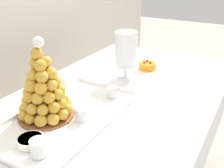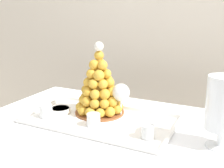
{
  "view_description": "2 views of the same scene",
  "coord_description": "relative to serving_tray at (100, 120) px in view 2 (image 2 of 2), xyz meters",
  "views": [
    {
      "loc": [
        -1.02,
        -0.57,
        1.37
      ],
      "look_at": [
        -0.1,
        -0.04,
        0.89
      ],
      "focal_mm": 42.59,
      "sensor_mm": 36.0,
      "label": 1
    },
    {
      "loc": [
        0.28,
        -0.93,
        1.26
      ],
      "look_at": [
        -0.16,
        -0.03,
        0.99
      ],
      "focal_mm": 43.59,
      "sensor_mm": 36.0,
      "label": 2
    }
  ],
  "objects": [
    {
      "name": "creme_brulee_ramekin",
      "position": [
        -0.22,
        -0.01,
        0.02
      ],
      "size": [
        0.1,
        0.1,
        0.02
      ],
      "color": "white",
      "rests_on": "serving_tray"
    },
    {
      "name": "dessert_cup_left",
      "position": [
        -0.24,
        -0.07,
        0.03
      ],
      "size": [
        0.06,
        0.06,
        0.06
      ],
      "color": "silver",
      "rests_on": "serving_tray"
    },
    {
      "name": "dessert_cup_centre",
      "position": [
        0.25,
        -0.08,
        0.03
      ],
      "size": [
        0.05,
        0.05,
        0.05
      ],
      "color": "silver",
      "rests_on": "serving_tray"
    },
    {
      "name": "wine_glass",
      "position": [
        0.06,
        0.09,
        0.11
      ],
      "size": [
        0.08,
        0.08,
        0.16
      ],
      "color": "silver",
      "rests_on": "buffet_table"
    },
    {
      "name": "buffet_table",
      "position": [
        0.27,
        -0.08,
        -0.09
      ],
      "size": [
        1.65,
        0.93,
        0.77
      ],
      "color": "brown",
      "rests_on": "ground_plane"
    },
    {
      "name": "backdrop_wall",
      "position": [
        0.27,
        0.9,
        0.47
      ],
      "size": [
        4.8,
        0.1,
        2.5
      ],
      "primitive_type": "cube",
      "color": "silver",
      "rests_on": "ground_plane"
    },
    {
      "name": "serving_tray",
      "position": [
        0.0,
        0.0,
        0.0
      ],
      "size": [
        0.67,
        0.36,
        0.02
      ],
      "color": "white",
      "rests_on": "buffet_table"
    },
    {
      "name": "macaron_goblet",
      "position": [
        0.51,
        -0.02,
        0.16
      ],
      "size": [
        0.12,
        0.12,
        0.27
      ],
      "color": "white",
      "rests_on": "buffet_table"
    },
    {
      "name": "dessert_cup_mid_left",
      "position": [
        0.01,
        -0.07,
        0.03
      ],
      "size": [
        0.06,
        0.06,
        0.05
      ],
      "color": "silver",
      "rests_on": "serving_tray"
    },
    {
      "name": "croquembouche",
      "position": [
        -0.04,
        0.08,
        0.13
      ],
      "size": [
        0.24,
        0.24,
        0.34
      ],
      "color": "brown",
      "rests_on": "serving_tray"
    }
  ]
}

